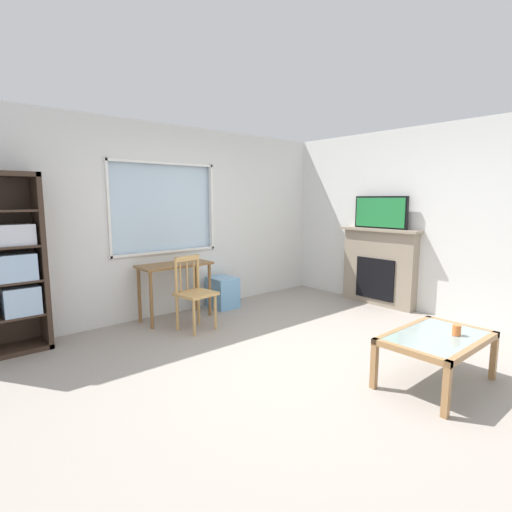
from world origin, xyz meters
name	(u,v)px	position (x,y,z in m)	size (l,w,h in m)	color
ground	(298,365)	(0.00, 0.00, -0.01)	(6.26, 5.86, 0.02)	#9E9389
wall_back_with_window	(172,222)	(0.02, 2.43, 1.27)	(5.26, 0.15, 2.58)	silver
wall_right	(434,221)	(2.69, 0.00, 1.29)	(0.12, 5.06, 2.58)	silver
desk_under_window	(175,273)	(-0.16, 2.08, 0.62)	(0.96, 0.44, 0.75)	brown
wooden_chair	(194,292)	(-0.19, 1.56, 0.46)	(0.47, 0.45, 0.90)	tan
plastic_drawer_unit	(223,292)	(0.65, 2.13, 0.23)	(0.35, 0.40, 0.45)	#72ADDB
fireplace	(379,267)	(2.54, 0.73, 0.58)	(0.26, 1.25, 1.16)	gray
tv	(381,212)	(2.52, 0.73, 1.40)	(0.06, 0.85, 0.48)	black
coffee_table	(437,342)	(0.61, -1.05, 0.38)	(1.00, 0.65, 0.44)	#8C9E99
sippy_cup	(457,330)	(0.73, -1.15, 0.48)	(0.07, 0.07, 0.09)	orange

